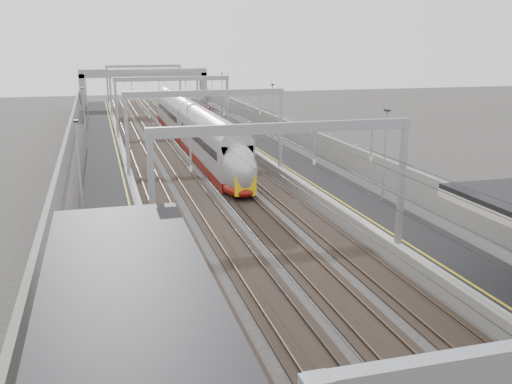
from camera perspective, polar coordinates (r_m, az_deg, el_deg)
platform_left at (r=49.35m, az=-14.72°, el=1.65°), size 4.00×120.00×1.00m
platform_right at (r=52.02m, az=3.17°, el=2.76°), size 4.00×120.00×1.00m
tracks at (r=50.17m, az=-5.52°, el=1.75°), size 11.40×140.00×0.20m
overhead_line at (r=55.67m, az=-6.91°, el=9.34°), size 13.00×140.00×6.60m
overbridge at (r=103.69m, az=-11.13°, el=11.11°), size 22.00×2.20×6.90m
wall_left at (r=49.20m, az=-18.52°, el=2.64°), size 0.30×120.00×3.20m
wall_right at (r=52.91m, az=6.48°, el=4.11°), size 0.30×120.00×3.20m
train at (r=61.51m, az=-6.16°, el=5.95°), size 2.55×46.43×4.04m
signal_green at (r=70.14m, az=-12.94°, el=7.08°), size 0.32×0.32×3.48m
signal_red_near at (r=69.23m, az=-5.85°, el=7.28°), size 0.32×0.32×3.48m
signal_red_far at (r=74.30m, az=-4.81°, el=7.80°), size 0.32×0.32×3.48m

